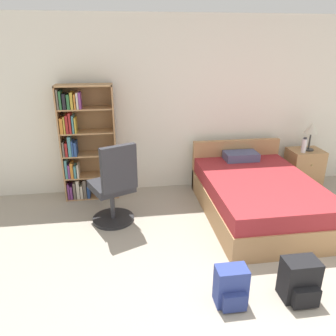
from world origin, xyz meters
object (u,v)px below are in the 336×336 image
at_px(bookshelf, 82,145).
at_px(nightstand, 304,168).
at_px(backpack_black, 300,281).
at_px(backpack_blue, 231,287).
at_px(bed, 257,195).
at_px(office_chair, 114,188).
at_px(water_bottle, 304,145).
at_px(table_lamp, 312,129).

xyz_separation_m(bookshelf, nightstand, (3.47, -0.10, -0.52)).
xyz_separation_m(backpack_black, backpack_blue, (-0.64, 0.02, -0.01)).
distance_m(bookshelf, bed, 2.57).
bearing_deg(bookshelf, office_chair, -62.88).
height_order(bookshelf, water_bottle, bookshelf).
bearing_deg(backpack_black, water_bottle, 61.36).
relative_size(nightstand, backpack_black, 1.53).
distance_m(water_bottle, backpack_blue, 2.97).
bearing_deg(nightstand, bookshelf, 178.36).
bearing_deg(office_chair, bed, -0.07).
distance_m(table_lamp, backpack_blue, 3.18).
distance_m(office_chair, backpack_black, 2.32).
bearing_deg(water_bottle, bed, -145.88).
height_order(bookshelf, nightstand, bookshelf).
bearing_deg(bed, backpack_blue, -119.22).
height_order(bed, water_bottle, water_bottle).
height_order(bed, office_chair, office_chair).
distance_m(water_bottle, backpack_black, 2.64).
height_order(table_lamp, water_bottle, table_lamp).
relative_size(bed, nightstand, 3.24).
bearing_deg(bed, water_bottle, 34.12).
height_order(water_bottle, backpack_black, water_bottle).
relative_size(bookshelf, backpack_black, 4.19).
relative_size(bed, backpack_black, 4.98).
relative_size(bed, water_bottle, 8.36).
bearing_deg(bookshelf, backpack_black, -49.38).
xyz_separation_m(bookshelf, office_chair, (0.45, -0.88, -0.32)).
bearing_deg(bed, table_lamp, 33.99).
height_order(bookshelf, bed, bookshelf).
bearing_deg(backpack_black, backpack_blue, 177.78).
xyz_separation_m(water_bottle, backpack_black, (-1.24, -2.27, -0.54)).
xyz_separation_m(office_chair, table_lamp, (3.04, 0.77, 0.45)).
bearing_deg(nightstand, office_chair, -165.52).
xyz_separation_m(table_lamp, backpack_blue, (-2.02, -2.33, -0.78)).
bearing_deg(water_bottle, office_chair, -166.86).
height_order(water_bottle, backpack_blue, water_bottle).
bearing_deg(office_chair, table_lamp, 14.18).
distance_m(bookshelf, office_chair, 1.04).
distance_m(bookshelf, nightstand, 3.51).
height_order(bed, backpack_black, bed).
bearing_deg(nightstand, backpack_blue, -130.39).
bearing_deg(bed, bookshelf, 159.44).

